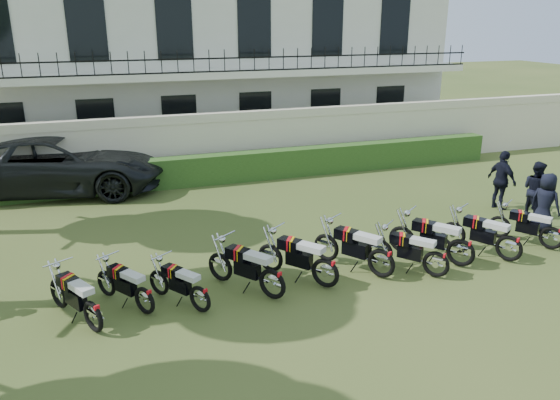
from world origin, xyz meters
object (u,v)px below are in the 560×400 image
Objects in this scene: motorcycle_7 at (461,246)px; officer_3 at (545,203)px; motorcycle_9 at (552,232)px; officer_5 at (502,180)px; motorcycle_6 at (437,258)px; suv at (58,164)px; motorcycle_8 at (510,242)px; officer_4 at (536,190)px; motorcycle_0 at (92,309)px; motorcycle_1 at (144,294)px; motorcycle_2 at (200,293)px; motorcycle_4 at (326,266)px; motorcycle_5 at (382,256)px; motorcycle_3 at (272,277)px.

motorcycle_7 is 3.67m from officer_3.
motorcycle_9 is 0.88× the size of officer_5.
motorcycle_6 is at bearing 121.74° from officer_5.
motorcycle_9 is at bearing -116.04° from suv.
officer_4 reaches higher than motorcycle_8.
motorcycle_0 reaches higher than motorcycle_1.
motorcycle_4 is (2.70, 0.16, 0.09)m from motorcycle_2.
officer_4 reaches higher than motorcycle_7.
motorcycle_5 is 0.27× the size of suv.
motorcycle_9 is at bearing -27.21° from motorcycle_0.
officer_4 is (12.97, -6.90, -0.12)m from suv.
motorcycle_8 is at bearing -37.60° from motorcycle_5.
motorcycle_6 is at bearing -38.21° from motorcycle_1.
motorcycle_2 is at bearing 147.64° from motorcycle_9.
officer_5 is (6.95, 3.01, 0.37)m from motorcycle_4.
motorcycle_2 is 10.35m from officer_4.
motorcycle_7 is at bearing -21.10° from motorcycle_6.
motorcycle_7 is (7.07, -0.15, 0.08)m from motorcycle_1.
motorcycle_8 is at bearing 138.28° from officer_5.
motorcycle_0 is 9.31m from suv.
motorcycle_7 is 0.97× the size of officer_5.
motorcycle_6 is at bearing -29.59° from motorcycle_0.
motorcycle_8 is at bearing -35.43° from motorcycle_6.
motorcycle_6 is (2.49, -0.33, -0.04)m from motorcycle_4.
motorcycle_2 is 0.82× the size of officer_5.
motorcycle_8 is (5.80, -0.06, -0.01)m from motorcycle_3.
motorcycle_8 is 2.60m from officer_3.
officer_4 is at bearing -8.94° from motorcycle_7.
motorcycle_6 is at bearing -51.72° from motorcycle_5.
motorcycle_9 is 14.70m from suv.
officer_3 reaches higher than motorcycle_7.
motorcycle_8 is 3.63m from officer_4.
officer_5 is at bearing -104.14° from suv.
motorcycle_8 is at bearing 155.41° from motorcycle_9.
motorcycle_6 is 0.86× the size of motorcycle_8.
officer_3 reaches higher than motorcycle_8.
motorcycle_5 is (4.04, 0.20, 0.10)m from motorcycle_2.
motorcycle_2 is at bearing 145.64° from motorcycle_3.
motorcycle_1 is 1.06m from motorcycle_2.
officer_3 is (9.51, 1.30, 0.38)m from motorcycle_2.
motorcycle_9 is (1.49, 0.24, -0.04)m from motorcycle_8.
officer_5 is (2.36, 3.18, 0.39)m from motorcycle_8.
motorcycle_9 is 0.95× the size of officer_4.
motorcycle_0 is 1.04× the size of officer_4.
officer_3 is (12.39, -7.87, -0.13)m from suv.
motorcycle_5 is 1.09× the size of officer_4.
motorcycle_3 reaches higher than motorcycle_8.
officer_3 is (3.46, 1.19, 0.28)m from motorcycle_7.
motorcycle_4 is 0.25× the size of suv.
officer_5 is at bearing -2.92° from motorcycle_6.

